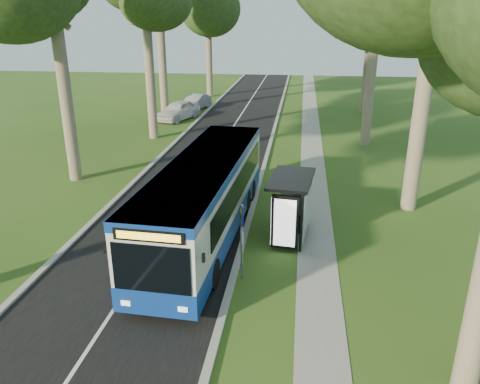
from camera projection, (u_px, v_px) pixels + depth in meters
The scene contains 13 objects.
ground at pixel (239, 257), 18.13m from camera, with size 120.00×120.00×0.00m, color #2A4B17.
road at pixel (203, 173), 27.83m from camera, with size 7.00×100.00×0.02m, color black.
kerb_east at pixel (262, 175), 27.38m from camera, with size 0.25×100.00×0.12m, color #9E9B93.
kerb_west at pixel (146, 170), 28.24m from camera, with size 0.25×100.00×0.12m, color #9E9B93.
centre_line at pixel (203, 173), 27.82m from camera, with size 0.12×100.00×0.01m, color white.
footpath at pixel (313, 178), 27.03m from camera, with size 1.50×100.00×0.02m, color gray.
bus at pixel (206, 198), 19.26m from camera, with size 3.29×12.75×3.35m.
bus_stop_sign at pixel (242, 234), 16.11m from camera, with size 0.16×0.39×2.82m.
bus_shelter at pixel (294, 199), 18.81m from camera, with size 2.01×3.25×2.65m.
litter_bin at pixel (292, 179), 25.45m from camera, with size 0.52×0.52×0.91m.
car_white at pixel (178, 110), 41.85m from camera, with size 2.00×4.96×1.69m, color silver.
car_silver at pixel (196, 102), 46.52m from camera, with size 1.55×4.44×1.46m, color #9EA0A6.
tree_east_d at pixel (373, 5), 41.55m from camera, with size 5.20×5.20×13.06m.
Camera 1 is at (2.14, -15.92, 8.79)m, focal length 35.00 mm.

